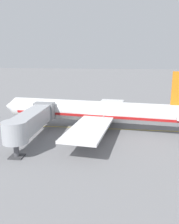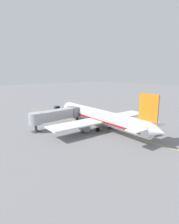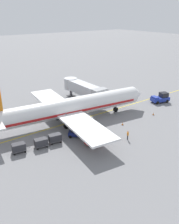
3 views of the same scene
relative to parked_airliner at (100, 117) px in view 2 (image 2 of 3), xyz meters
The scene contains 14 objects.
ground_plane 3.26m from the parked_airliner, 74.51° to the right, with size 400.00×400.00×0.00m, color slate.
gate_lead_in_line 3.25m from the parked_airliner, 74.51° to the right, with size 0.24×80.00×0.01m, color gold.
parked_airliner is the anchor object (origin of this frame).
jet_bridge 12.29m from the parked_airliner, 131.12° to the left, with size 14.81×3.50×4.98m.
pushback_tractor 24.95m from the parked_airliner, 82.24° to the left, with size 3.26×4.82×2.40m.
baggage_tug_lead 10.31m from the parked_airliner, ahead, with size 1.35×2.54×1.62m.
baggage_tug_trailing 6.94m from the parked_airliner, 21.77° to the right, with size 2.52×2.69×1.62m.
baggage_cart_front 8.86m from the parked_airliner, 48.81° to the right, with size 1.64×2.97×1.58m.
baggage_cart_second_in_train 10.94m from the parked_airliner, 58.18° to the right, with size 1.64×2.97×1.58m.
baggage_cart_third_in_train 13.78m from the parked_airliner, 68.53° to the right, with size 1.64×2.97×1.58m.
ground_crew_wing_walker 7.36m from the parked_airliner, ahead, with size 0.69×0.39×1.69m.
ground_crew_loader 13.24m from the parked_airliner, 19.61° to the left, with size 0.66×0.46×1.69m.
safety_cone_nose_left 11.17m from the parked_airliner, 46.52° to the left, with size 0.36×0.36×0.59m.
safety_cone_nose_right 18.69m from the parked_airliner, 65.25° to the left, with size 0.36×0.36×0.59m.
Camera 2 is at (-35.29, -31.42, 14.61)m, focal length 29.38 mm.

